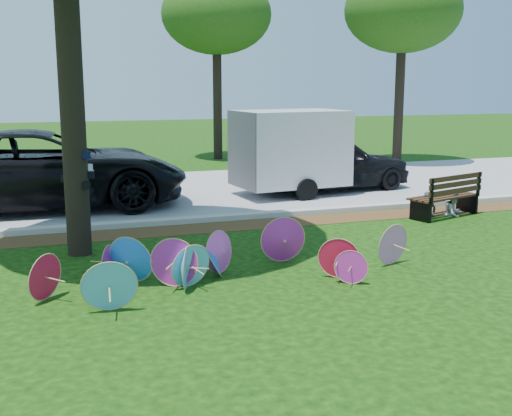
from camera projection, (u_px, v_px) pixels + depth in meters
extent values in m
plane|color=black|center=(267.00, 292.00, 9.77)|extent=(90.00, 90.00, 0.00)
cube|color=#472D16|center=(197.00, 229.00, 13.95)|extent=(90.00, 1.00, 0.01)
cube|color=#B7B5AD|center=(190.00, 220.00, 14.59)|extent=(90.00, 0.30, 0.12)
cube|color=gray|center=(158.00, 193.00, 18.45)|extent=(90.00, 8.00, 0.01)
cylinder|color=black|center=(71.00, 86.00, 11.34)|extent=(0.44, 0.44, 6.15)
cone|color=#B72691|center=(110.00, 262.00, 10.31)|extent=(0.34, 0.57, 0.59)
cone|color=#55AAE4|center=(109.00, 284.00, 8.86)|extent=(0.81, 0.37, 0.79)
cone|color=blue|center=(129.00, 260.00, 10.09)|extent=(0.77, 0.71, 0.79)
cone|color=#B72691|center=(351.00, 267.00, 10.14)|extent=(0.50, 0.40, 0.55)
cone|color=red|center=(42.00, 277.00, 9.35)|extent=(0.59, 0.64, 0.72)
cone|color=blue|center=(214.00, 258.00, 10.50)|extent=(0.44, 0.65, 0.57)
cone|color=#B72691|center=(284.00, 240.00, 11.27)|extent=(0.84, 0.23, 0.83)
cone|color=pink|center=(390.00, 244.00, 11.18)|extent=(0.76, 0.41, 0.75)
cone|color=#F549BF|center=(221.00, 252.00, 10.65)|extent=(0.68, 0.59, 0.74)
cone|color=#B72691|center=(175.00, 262.00, 9.99)|extent=(0.75, 0.48, 0.79)
cone|color=red|center=(339.00, 257.00, 10.40)|extent=(0.66, 0.51, 0.69)
cone|color=#55AAE4|center=(183.00, 268.00, 9.85)|extent=(0.36, 0.68, 0.69)
cone|color=#55AAE4|center=(189.00, 265.00, 9.96)|extent=(0.74, 0.46, 0.71)
imported|color=black|center=(44.00, 169.00, 16.06)|extent=(7.21, 3.50, 1.98)
imported|color=black|center=(331.00, 163.00, 18.76)|extent=(4.98, 2.55, 1.62)
cube|color=silver|center=(291.00, 148.00, 17.86)|extent=(3.13, 2.17, 2.67)
imported|color=#333B46|center=(430.00, 193.00, 15.09)|extent=(0.47, 0.36, 1.16)
imported|color=silver|center=(455.00, 191.00, 15.31)|extent=(0.70, 0.63, 1.18)
cylinder|color=black|center=(217.00, 98.00, 26.12)|extent=(0.36, 0.36, 5.00)
ellipsoid|color=black|center=(216.00, 14.00, 25.48)|extent=(4.40, 4.40, 3.20)
cylinder|color=black|center=(399.00, 99.00, 24.68)|extent=(0.36, 0.36, 5.00)
ellipsoid|color=black|center=(403.00, 10.00, 24.04)|extent=(4.40, 4.40, 3.20)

